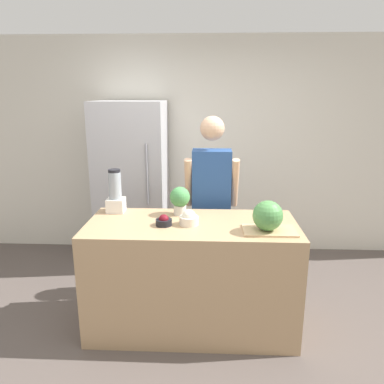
{
  "coord_description": "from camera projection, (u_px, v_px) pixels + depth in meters",
  "views": [
    {
      "loc": [
        0.13,
        -2.47,
        1.96
      ],
      "look_at": [
        0.0,
        0.41,
        1.18
      ],
      "focal_mm": 35.0,
      "sensor_mm": 36.0,
      "label": 1
    }
  ],
  "objects": [
    {
      "name": "refrigerator",
      "position": [
        132.0,
        184.0,
        4.33
      ],
      "size": [
        0.78,
        0.71,
        1.87
      ],
      "color": "#B7B7BC",
      "rests_on": "ground_plane"
    },
    {
      "name": "bowl_cherries",
      "position": [
        164.0,
        221.0,
        2.96
      ],
      "size": [
        0.13,
        0.13,
        0.09
      ],
      "color": "black",
      "rests_on": "counter_island"
    },
    {
      "name": "wall_back",
      "position": [
        198.0,
        148.0,
        4.58
      ],
      "size": [
        8.0,
        0.06,
        2.6
      ],
      "color": "silver",
      "rests_on": "ground_plane"
    },
    {
      "name": "person",
      "position": [
        211.0,
        203.0,
        3.63
      ],
      "size": [
        0.51,
        0.27,
        1.75
      ],
      "color": "gray",
      "rests_on": "ground_plane"
    },
    {
      "name": "potted_plant",
      "position": [
        180.0,
        199.0,
        3.2
      ],
      "size": [
        0.17,
        0.17,
        0.24
      ],
      "color": "beige",
      "rests_on": "counter_island"
    },
    {
      "name": "counter_island",
      "position": [
        192.0,
        275.0,
        3.14
      ],
      "size": [
        1.7,
        0.75,
        0.93
      ],
      "color": "tan",
      "rests_on": "ground_plane"
    },
    {
      "name": "blender",
      "position": [
        115.0,
        194.0,
        3.27
      ],
      "size": [
        0.15,
        0.15,
        0.38
      ],
      "color": "silver",
      "rests_on": "counter_island"
    },
    {
      "name": "bowl_cream",
      "position": [
        189.0,
        219.0,
        2.97
      ],
      "size": [
        0.15,
        0.15,
        0.12
      ],
      "color": "beige",
      "rests_on": "counter_island"
    },
    {
      "name": "cutting_board",
      "position": [
        269.0,
        230.0,
        2.84
      ],
      "size": [
        0.4,
        0.25,
        0.01
      ],
      "color": "tan",
      "rests_on": "counter_island"
    },
    {
      "name": "ground_plane",
      "position": [
        190.0,
        353.0,
        2.9
      ],
      "size": [
        14.0,
        14.0,
        0.0
      ],
      "primitive_type": "plane",
      "color": "#564C47"
    },
    {
      "name": "watermelon",
      "position": [
        268.0,
        216.0,
        2.8
      ],
      "size": [
        0.23,
        0.23,
        0.23
      ],
      "color": "#4C8C47",
      "rests_on": "cutting_board"
    }
  ]
}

